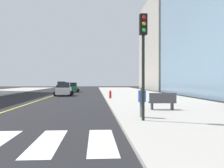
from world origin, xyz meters
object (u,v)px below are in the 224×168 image
(car_green_nearest, at_px, (73,88))
(fire_hydrant, at_px, (110,94))
(pedestrian_waiting_east, at_px, (142,100))
(park_bench, at_px, (162,102))
(traffic_light_near_corner, at_px, (143,46))
(car_white_second, at_px, (64,89))
(car_black_third, at_px, (62,86))

(car_green_nearest, xyz_separation_m, fire_hydrant, (6.10, -21.80, -0.29))
(pedestrian_waiting_east, bearing_deg, park_bench, -35.75)
(car_green_nearest, xyz_separation_m, pedestrian_waiting_east, (6.84, -37.40, 0.18))
(traffic_light_near_corner, distance_m, fire_hydrant, 16.96)
(car_white_second, bearing_deg, traffic_light_near_corner, 103.25)
(fire_hydrant, bearing_deg, car_white_second, 126.29)
(car_white_second, relative_size, fire_hydrant, 4.91)
(park_bench, xyz_separation_m, fire_hydrant, (-2.75, 12.03, -0.11))
(car_white_second, relative_size, pedestrian_waiting_east, 2.69)
(car_green_nearest, relative_size, car_black_third, 0.90)
(traffic_light_near_corner, bearing_deg, car_black_third, -78.26)
(car_black_third, bearing_deg, car_white_second, -84.18)
(car_black_third, bearing_deg, fire_hydrant, -75.52)
(car_white_second, distance_m, fire_hydrant, 10.45)
(car_green_nearest, relative_size, car_white_second, 0.97)
(car_black_third, distance_m, traffic_light_near_corner, 49.32)
(car_white_second, relative_size, traffic_light_near_corner, 0.86)
(traffic_light_near_corner, distance_m, park_bench, 5.94)
(traffic_light_near_corner, relative_size, fire_hydrant, 5.73)
(pedestrian_waiting_east, relative_size, fire_hydrant, 1.83)
(car_black_third, bearing_deg, traffic_light_near_corner, -80.40)
(pedestrian_waiting_east, height_order, fire_hydrant, pedestrian_waiting_east)
(traffic_light_near_corner, height_order, pedestrian_waiting_east, traffic_light_near_corner)
(car_black_third, xyz_separation_m, pedestrian_waiting_east, (10.15, -47.16, 0.08))
(traffic_light_near_corner, xyz_separation_m, park_bench, (2.15, 4.63, -3.03))
(park_bench, bearing_deg, fire_hydrant, 15.62)
(car_green_nearest, distance_m, fire_hydrant, 22.64)
(fire_hydrant, bearing_deg, pedestrian_waiting_east, -87.28)
(car_green_nearest, relative_size, traffic_light_near_corner, 0.83)
(park_bench, relative_size, pedestrian_waiting_east, 1.12)
(car_black_third, height_order, fire_hydrant, car_black_third)
(fire_hydrant, bearing_deg, traffic_light_near_corner, -87.93)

